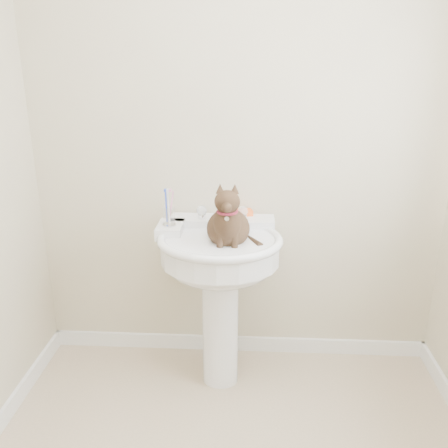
# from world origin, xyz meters

# --- Properties ---
(wall_back) EXTENTS (2.20, 0.00, 2.50)m
(wall_back) POSITION_xyz_m (0.00, 1.10, 1.25)
(wall_back) COLOR beige
(wall_back) RESTS_ON ground
(baseboard_back) EXTENTS (2.20, 0.02, 0.09)m
(baseboard_back) POSITION_xyz_m (0.00, 1.09, 0.04)
(baseboard_back) COLOR white
(baseboard_back) RESTS_ON floor
(pedestal_sink) EXTENTS (0.63, 0.62, 0.87)m
(pedestal_sink) POSITION_xyz_m (-0.08, 0.81, 0.68)
(pedestal_sink) COLOR white
(pedestal_sink) RESTS_ON floor
(faucet) EXTENTS (0.28, 0.12, 0.14)m
(faucet) POSITION_xyz_m (-0.08, 0.96, 0.91)
(faucet) COLOR silver
(faucet) RESTS_ON pedestal_sink
(soap_bar) EXTENTS (0.10, 0.08, 0.03)m
(soap_bar) POSITION_xyz_m (0.03, 1.05, 0.88)
(soap_bar) COLOR orange
(soap_bar) RESTS_ON pedestal_sink
(toothbrush_cup) EXTENTS (0.07, 0.07, 0.18)m
(toothbrush_cup) POSITION_xyz_m (-0.34, 0.87, 0.92)
(toothbrush_cup) COLOR silver
(toothbrush_cup) RESTS_ON pedestal_sink
(cat) EXTENTS (0.23, 0.29, 0.42)m
(cat) POSITION_xyz_m (-0.04, 0.77, 0.91)
(cat) COLOR #47301C
(cat) RESTS_ON pedestal_sink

